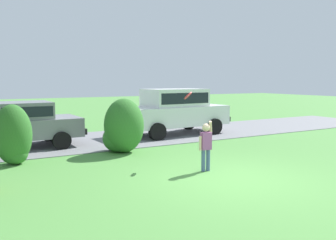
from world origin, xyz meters
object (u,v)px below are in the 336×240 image
Objects in this scene: child_thrower at (206,143)px; frisbee at (188,96)px; parked_suv at (175,109)px; parked_sedan at (17,123)px.

child_thrower is 3.98× the size of frisbee.
parked_suv is at bearing 63.38° from frisbee.
parked_sedan reaches higher than child_thrower.
frisbee is at bearing -49.77° from parked_sedan.
frisbee reaches higher than child_thrower.
frisbee is (-2.31, -4.60, 0.79)m from parked_suv.
frisbee reaches higher than parked_sedan.
parked_sedan is at bearing 123.97° from child_thrower.
parked_sedan is 13.76× the size of frisbee.
parked_sedan is at bearing -179.35° from parked_suv.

